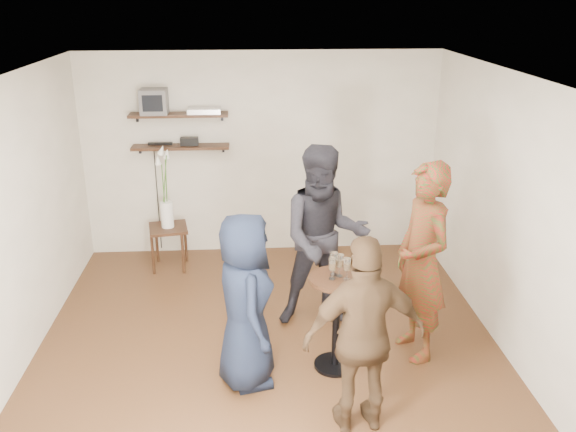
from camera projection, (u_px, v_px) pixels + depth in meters
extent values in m
cube|color=#422515|center=(269.00, 352.00, 5.90)|extent=(4.50, 5.00, 0.04)
cube|color=white|center=(266.00, 76.00, 4.98)|extent=(4.50, 5.00, 0.04)
cube|color=white|center=(261.00, 154.00, 7.80)|extent=(4.50, 0.04, 2.60)
cube|color=white|center=(284.00, 407.00, 3.09)|extent=(4.50, 0.04, 2.60)
cube|color=white|center=(8.00, 232.00, 5.30)|extent=(0.04, 5.00, 2.60)
cube|color=white|center=(515.00, 220.00, 5.58)|extent=(0.04, 5.00, 2.60)
cube|color=black|center=(179.00, 115.00, 7.41)|extent=(1.20, 0.25, 0.04)
cube|color=black|center=(181.00, 147.00, 7.55)|extent=(1.20, 0.25, 0.04)
cube|color=#59595B|center=(154.00, 101.00, 7.33)|extent=(0.32, 0.30, 0.30)
cube|color=silver|center=(204.00, 111.00, 7.41)|extent=(0.40, 0.24, 0.06)
cube|color=black|center=(189.00, 141.00, 7.53)|extent=(0.22, 0.10, 0.10)
cube|color=black|center=(160.00, 144.00, 7.57)|extent=(0.30, 0.05, 0.03)
cube|color=black|center=(168.00, 228.00, 7.49)|extent=(0.52, 0.52, 0.04)
cylinder|color=black|center=(153.00, 255.00, 7.40)|extent=(0.04, 0.04, 0.51)
cylinder|color=black|center=(183.00, 254.00, 7.42)|extent=(0.04, 0.04, 0.51)
cylinder|color=black|center=(157.00, 243.00, 7.74)|extent=(0.04, 0.04, 0.51)
cylinder|color=black|center=(186.00, 242.00, 7.76)|extent=(0.04, 0.04, 0.51)
cylinder|color=white|center=(167.00, 214.00, 7.42)|extent=(0.15, 0.15, 0.32)
cylinder|color=#366A1E|center=(164.00, 189.00, 7.31)|extent=(0.01, 0.08, 0.59)
cone|color=white|center=(158.00, 160.00, 7.18)|extent=(0.08, 0.09, 0.13)
cylinder|color=#366A1E|center=(166.00, 186.00, 7.31)|extent=(0.04, 0.06, 0.66)
cone|color=white|center=(167.00, 153.00, 7.19)|extent=(0.12, 0.13, 0.14)
cylinder|color=#366A1E|center=(165.00, 184.00, 7.27)|extent=(0.11, 0.09, 0.72)
cone|color=white|center=(162.00, 150.00, 7.09)|extent=(0.14, 0.13, 0.14)
cylinder|color=black|center=(337.00, 279.00, 5.35)|extent=(0.50, 0.50, 0.04)
cylinder|color=black|center=(336.00, 323.00, 5.50)|extent=(0.07, 0.07, 0.85)
cylinder|color=black|center=(335.00, 365.00, 5.65)|extent=(0.39, 0.39, 0.03)
cylinder|color=silver|center=(332.00, 279.00, 5.31)|extent=(0.06, 0.06, 0.00)
cylinder|color=silver|center=(332.00, 274.00, 5.29)|extent=(0.01, 0.01, 0.09)
cylinder|color=silver|center=(333.00, 264.00, 5.26)|extent=(0.07, 0.07, 0.11)
cylinder|color=tan|center=(332.00, 266.00, 5.27)|extent=(0.06, 0.06, 0.06)
cylinder|color=silver|center=(347.00, 279.00, 5.30)|extent=(0.06, 0.06, 0.00)
cylinder|color=silver|center=(347.00, 274.00, 5.29)|extent=(0.01, 0.01, 0.09)
cylinder|color=silver|center=(347.00, 264.00, 5.25)|extent=(0.07, 0.07, 0.11)
cylinder|color=tan|center=(347.00, 266.00, 5.26)|extent=(0.06, 0.06, 0.06)
cylinder|color=silver|center=(334.00, 274.00, 5.39)|extent=(0.06, 0.06, 0.00)
cylinder|color=silver|center=(334.00, 269.00, 5.37)|extent=(0.01, 0.01, 0.09)
cylinder|color=silver|center=(334.00, 259.00, 5.33)|extent=(0.07, 0.07, 0.11)
cylinder|color=tan|center=(334.00, 261.00, 5.34)|extent=(0.06, 0.06, 0.06)
cylinder|color=silver|center=(339.00, 276.00, 5.36)|extent=(0.06, 0.06, 0.00)
cylinder|color=silver|center=(340.00, 271.00, 5.34)|extent=(0.01, 0.01, 0.09)
cylinder|color=silver|center=(340.00, 261.00, 5.31)|extent=(0.07, 0.07, 0.11)
cylinder|color=tan|center=(340.00, 263.00, 5.32)|extent=(0.06, 0.06, 0.06)
imported|color=#AC1316|center=(422.00, 262.00, 5.56)|extent=(0.60, 0.78, 1.89)
imported|color=black|center=(324.00, 238.00, 6.10)|extent=(0.94, 0.74, 1.90)
imported|color=black|center=(245.00, 301.00, 5.18)|extent=(0.64, 0.86, 1.58)
imported|color=#46311E|center=(365.00, 337.00, 4.61)|extent=(1.00, 0.50, 1.63)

